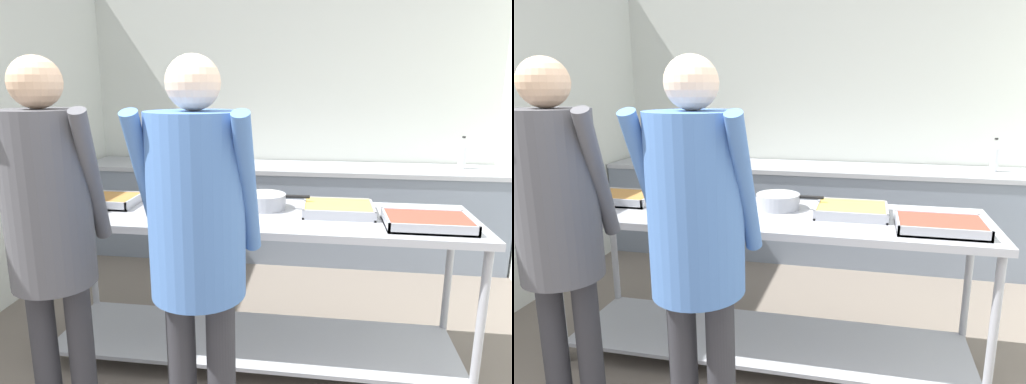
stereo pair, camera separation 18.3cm
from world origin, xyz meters
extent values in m
cube|color=silver|center=(0.00, 3.49, 1.32)|extent=(4.10, 0.06, 2.65)
cube|color=slate|center=(0.00, 3.12, 0.43)|extent=(3.94, 0.62, 0.86)
cube|color=#9EA0A8|center=(0.00, 3.12, 0.88)|extent=(3.94, 0.65, 0.04)
cube|color=black|center=(-0.65, 3.12, 0.88)|extent=(0.51, 0.39, 0.02)
cube|color=#9EA0A8|center=(-0.04, 1.31, 0.91)|extent=(2.46, 0.71, 0.04)
cube|color=#9EA0A8|center=(-0.04, 1.31, 0.12)|extent=(2.38, 0.63, 0.02)
cylinder|color=#9EA0A8|center=(-1.22, 1.00, 0.44)|extent=(0.04, 0.04, 0.89)
cylinder|color=#9EA0A8|center=(1.14, 1.00, 0.44)|extent=(0.04, 0.04, 0.89)
cylinder|color=#9EA0A8|center=(-1.22, 1.61, 0.44)|extent=(0.04, 0.04, 0.89)
cylinder|color=#9EA0A8|center=(1.14, 1.61, 0.44)|extent=(0.04, 0.04, 0.89)
cube|color=#9EA0A8|center=(-0.98, 1.37, 0.93)|extent=(0.41, 0.29, 0.01)
cube|color=#9E6B33|center=(-0.98, 1.37, 0.96)|extent=(0.39, 0.27, 0.04)
cube|color=#9EA0A8|center=(-0.98, 1.23, 0.95)|extent=(0.41, 0.01, 0.05)
cube|color=#9EA0A8|center=(-0.98, 1.50, 0.95)|extent=(0.41, 0.01, 0.05)
cube|color=#9EA0A8|center=(-1.18, 1.37, 0.95)|extent=(0.01, 0.29, 0.05)
cube|color=#9EA0A8|center=(-0.78, 1.37, 0.95)|extent=(0.01, 0.29, 0.05)
cylinder|color=#B2B2B7|center=(-0.63, 1.49, 0.96)|extent=(0.21, 0.21, 0.06)
sphere|color=#2D702D|center=(-0.58, 1.50, 1.00)|extent=(0.06, 0.06, 0.06)
sphere|color=#2D702D|center=(-0.61, 1.53, 1.00)|extent=(0.06, 0.06, 0.06)
sphere|color=#2D702D|center=(-0.67, 1.51, 1.00)|extent=(0.06, 0.06, 0.06)
sphere|color=#2D702D|center=(-0.66, 1.45, 1.00)|extent=(0.06, 0.06, 0.06)
sphere|color=#2D702D|center=(-0.61, 1.46, 1.00)|extent=(0.06, 0.06, 0.06)
cylinder|color=white|center=(-0.36, 1.32, 0.93)|extent=(0.26, 0.26, 0.01)
cylinder|color=white|center=(-0.36, 1.32, 0.95)|extent=(0.26, 0.26, 0.01)
cylinder|color=white|center=(-0.36, 1.32, 0.96)|extent=(0.26, 0.26, 0.01)
cylinder|color=white|center=(-0.36, 1.32, 0.97)|extent=(0.25, 0.25, 0.01)
cylinder|color=white|center=(-0.36, 1.32, 0.98)|extent=(0.25, 0.25, 0.01)
cylinder|color=#9EA0A8|center=(0.01, 1.42, 0.97)|extent=(0.26, 0.26, 0.09)
cylinder|color=beige|center=(0.01, 1.42, 1.01)|extent=(0.23, 0.23, 0.01)
cylinder|color=black|center=(0.20, 1.42, 1.01)|extent=(0.14, 0.02, 0.02)
cube|color=#9EA0A8|center=(0.44, 1.37, 0.93)|extent=(0.40, 0.32, 0.01)
cube|color=gold|center=(0.44, 1.37, 0.96)|extent=(0.37, 0.30, 0.04)
cube|color=#9EA0A8|center=(0.44, 1.21, 0.95)|extent=(0.40, 0.01, 0.05)
cube|color=#9EA0A8|center=(0.44, 1.53, 0.95)|extent=(0.40, 0.01, 0.05)
cube|color=#9EA0A8|center=(0.25, 1.37, 0.95)|extent=(0.01, 0.32, 0.05)
cube|color=#9EA0A8|center=(0.63, 1.37, 0.95)|extent=(0.01, 0.32, 0.05)
cube|color=#9EA0A8|center=(0.89, 1.18, 0.93)|extent=(0.43, 0.31, 0.01)
cube|color=#B23D2D|center=(0.89, 1.18, 0.96)|extent=(0.41, 0.28, 0.04)
cube|color=#9EA0A8|center=(0.89, 1.03, 0.95)|extent=(0.43, 0.01, 0.05)
cube|color=#9EA0A8|center=(0.89, 1.32, 0.95)|extent=(0.43, 0.01, 0.05)
cube|color=#9EA0A8|center=(0.68, 1.18, 0.95)|extent=(0.01, 0.31, 0.05)
cube|color=#9EA0A8|center=(1.10, 1.18, 0.95)|extent=(0.01, 0.31, 0.05)
cylinder|color=#2D2D33|center=(-0.87, 0.50, 0.40)|extent=(0.11, 0.11, 0.80)
cylinder|color=#2D2D33|center=(-0.71, 0.54, 0.40)|extent=(0.11, 0.11, 0.80)
cylinder|color=#4C4C51|center=(-0.61, 0.56, 1.26)|extent=(0.15, 0.34, 0.60)
cylinder|color=#4C4C51|center=(-0.79, 0.52, 1.17)|extent=(0.35, 0.35, 0.74)
sphere|color=tan|center=(-0.79, 0.52, 1.65)|extent=(0.21, 0.21, 0.21)
cylinder|color=#2D2D33|center=(-0.23, 0.51, 0.40)|extent=(0.12, 0.12, 0.80)
cylinder|color=#2D2D33|center=(-0.06, 0.51, 0.40)|extent=(0.12, 0.12, 0.80)
cylinder|color=#4770B2|center=(-0.35, 0.51, 1.26)|extent=(0.07, 0.33, 0.60)
cylinder|color=#4770B2|center=(0.06, 0.51, 1.26)|extent=(0.07, 0.33, 0.60)
cylinder|color=#4770B2|center=(-0.15, 0.51, 1.17)|extent=(0.38, 0.38, 0.74)
sphere|color=beige|center=(-0.15, 0.51, 1.65)|extent=(0.21, 0.21, 0.21)
cylinder|color=silver|center=(1.60, 3.18, 1.00)|extent=(0.07, 0.07, 0.20)
cone|color=silver|center=(1.60, 3.18, 1.14)|extent=(0.06, 0.06, 0.08)
cylinder|color=black|center=(1.60, 3.18, 1.19)|extent=(0.03, 0.03, 0.02)
camera|label=1|loc=(0.34, -1.18, 1.64)|focal=32.00mm
camera|label=2|loc=(0.52, -1.15, 1.64)|focal=32.00mm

